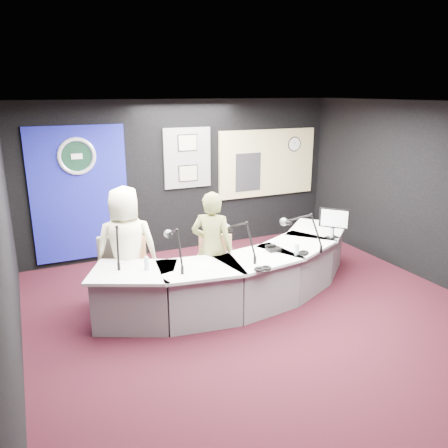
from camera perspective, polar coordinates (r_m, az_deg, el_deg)
name	(u,v)px	position (r m, az deg, el deg)	size (l,w,h in m)	color
ground	(262,314)	(6.29, 4.79, -11.36)	(6.00, 6.00, 0.00)	black
ceiling	(267,103)	(5.56, 5.50, 15.07)	(6.00, 6.00, 0.02)	silver
wall_back	(185,177)	(8.44, -5.01, 6.00)	(6.00, 0.02, 2.80)	black
wall_left	(6,249)	(5.06, -25.96, -2.85)	(0.02, 6.00, 2.80)	black
wall_right	(433,194)	(7.67, 25.05, 3.43)	(0.02, 6.00, 2.80)	black
broadcast_desk	(241,275)	(6.54, 2.12, -6.51)	(4.50, 1.90, 0.75)	silver
backdrop_panel	(80,194)	(8.02, -17.82, 3.61)	(1.60, 0.05, 2.30)	navy
agency_seal	(77,156)	(7.87, -18.20, 8.17)	(0.63, 0.63, 0.07)	silver
seal_center	(77,156)	(7.87, -18.20, 8.17)	(0.48, 0.48, 0.01)	black
pinboard	(187,158)	(8.37, -4.68, 8.35)	(0.90, 0.04, 1.10)	slate
framed_photo_upper	(188,143)	(8.31, -4.65, 10.24)	(0.34, 0.02, 0.27)	gray
framed_photo_lower	(188,173)	(8.38, -4.56, 6.43)	(0.34, 0.02, 0.27)	gray
booth_window_frame	(267,163)	(9.11, 5.54, 7.73)	(2.12, 0.06, 1.32)	#CABD7E
booth_glow	(268,163)	(9.10, 5.57, 7.72)	(2.00, 0.02, 1.20)	#DDAF8C
equipment_rack	(248,172)	(8.90, 3.08, 6.59)	(0.55, 0.02, 0.75)	black
wall_clock	(294,144)	(9.35, 8.93, 10.00)	(0.28, 0.28, 0.01)	white
armchair_left	(128,276)	(6.46, -12.06, -6.45)	(0.51, 0.51, 0.91)	tan
armchair_right	(212,269)	(6.43, -1.49, -5.72)	(0.56, 0.56, 1.00)	tan
draped_jacket	(116,260)	(6.59, -13.50, -4.50)	(0.50, 0.10, 0.70)	#676057
person_man	(126,248)	(6.31, -12.29, -3.02)	(0.84, 0.55, 1.73)	#FFFACB
person_woman	(212,248)	(6.31, -1.51, -3.09)	(0.59, 0.39, 1.63)	olive
computer_monitor	(333,218)	(7.06, 13.71, 0.74)	(0.47, 0.03, 0.32)	black
desk_phone	(274,249)	(6.43, 6.36, -3.19)	(0.18, 0.15, 0.05)	black
headphones_near	(301,253)	(6.35, 9.76, -3.65)	(0.20, 0.20, 0.03)	black
headphones_far	(263,269)	(5.75, 4.93, -5.66)	(0.21, 0.21, 0.04)	black
paper_stack	(173,277)	(5.55, -6.54, -6.73)	(0.21, 0.30, 0.00)	white
notepad	(203,264)	(5.92, -2.67, -5.12)	(0.23, 0.33, 0.00)	white
boom_mic_a	(118,240)	(6.07, -13.29, -2.00)	(0.26, 0.72, 0.60)	black
boom_mic_b	(175,244)	(5.81, -6.29, -2.49)	(0.16, 0.74, 0.60)	black
boom_mic_c	(240,236)	(6.07, 2.07, -1.56)	(0.25, 0.73, 0.60)	black
boom_mic_d	(302,228)	(6.52, 9.91, -0.52)	(0.40, 0.67, 0.60)	black
water_bottles	(254,250)	(6.17, 3.86, -3.33)	(3.00, 0.49, 0.18)	silver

